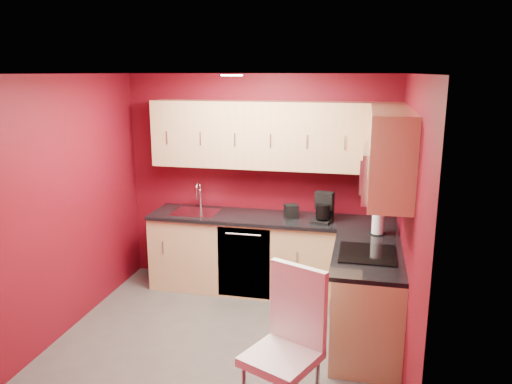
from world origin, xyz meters
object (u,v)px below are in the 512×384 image
at_px(coffee_maker, 323,208).
at_px(paper_towel, 378,221).
at_px(microwave, 385,174).
at_px(napkin_holder, 291,211).
at_px(sink, 196,209).
at_px(dining_chair, 281,350).

relative_size(coffee_maker, paper_towel, 1.20).
bearing_deg(paper_towel, microwave, -88.15).
relative_size(microwave, napkin_holder, 5.08).
bearing_deg(napkin_holder, sink, -179.59).
relative_size(sink, paper_towel, 1.91).
bearing_deg(microwave, napkin_holder, 133.60).
distance_m(microwave, napkin_holder, 1.55).
bearing_deg(napkin_holder, paper_towel, -22.89).
bearing_deg(microwave, paper_towel, 91.85).
bearing_deg(sink, coffee_maker, -3.72).
bearing_deg(dining_chair, coffee_maker, 112.07).
bearing_deg(sink, dining_chair, -57.51).
xyz_separation_m(microwave, sink, (-2.09, 1.00, -0.72)).
bearing_deg(paper_towel, napkin_holder, 157.11).
xyz_separation_m(microwave, paper_towel, (-0.02, 0.61, -0.61)).
distance_m(coffee_maker, paper_towel, 0.65).
height_order(sink, dining_chair, sink).
bearing_deg(sink, paper_towel, -10.65).
bearing_deg(coffee_maker, napkin_holder, 175.20).
height_order(microwave, coffee_maker, microwave).
xyz_separation_m(microwave, napkin_holder, (-0.96, 1.01, -0.68)).
relative_size(microwave, coffee_maker, 2.33).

